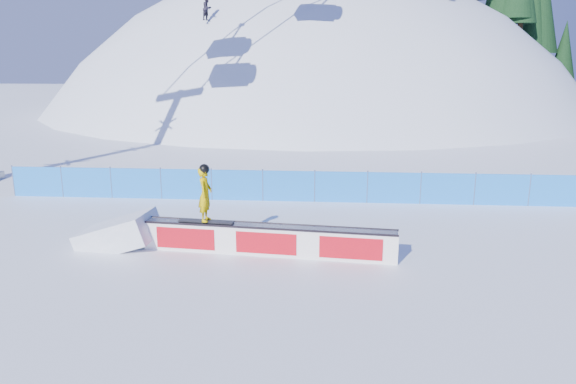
{
  "coord_description": "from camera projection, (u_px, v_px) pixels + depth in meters",
  "views": [
    {
      "loc": [
        1.54,
        -16.37,
        5.65
      ],
      "look_at": [
        0.3,
        0.18,
        1.46
      ],
      "focal_mm": 35.0,
      "sensor_mm": 36.0,
      "label": 1
    }
  ],
  "objects": [
    {
      "name": "ground",
      "position": [
        278.0,
        239.0,
        17.33
      ],
      "size": [
        160.0,
        160.0,
        0.0
      ],
      "primitive_type": "plane",
      "color": "white",
      "rests_on": "ground"
    },
    {
      "name": "safety_fence",
      "position": [
        289.0,
        186.0,
        21.53
      ],
      "size": [
        22.05,
        0.05,
        1.3
      ],
      "color": "#1C7AE8",
      "rests_on": "ground"
    },
    {
      "name": "snow_ramp",
      "position": [
        119.0,
        245.0,
        16.81
      ],
      "size": [
        2.47,
        1.69,
        1.46
      ],
      "primitive_type": null,
      "rotation": [
        0.0,
        -0.31,
        -0.1
      ],
      "color": "white",
      "rests_on": "ground"
    },
    {
      "name": "rail_box",
      "position": [
        268.0,
        240.0,
        15.93
      ],
      "size": [
        7.31,
        1.24,
        0.87
      ],
      "rotation": [
        0.0,
        0.0,
        -0.1
      ],
      "color": "white",
      "rests_on": "ground"
    },
    {
      "name": "snowboarder",
      "position": [
        205.0,
        194.0,
        15.92
      ],
      "size": [
        1.64,
        0.59,
        1.69
      ],
      "rotation": [
        0.0,
        0.0,
        1.52
      ],
      "color": "black",
      "rests_on": "rail_box"
    },
    {
      "name": "snow_hill",
      "position": [
        313.0,
        270.0,
        62.34
      ],
      "size": [
        64.0,
        64.0,
        64.0
      ],
      "color": "white",
      "rests_on": "ground"
    }
  ]
}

